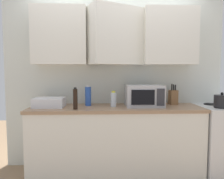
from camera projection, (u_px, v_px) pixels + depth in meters
name	position (u px, v px, depth m)	size (l,w,h in m)	color
wall_back_with_cabinets	(115.00, 56.00, 3.01)	(3.10, 0.60, 2.60)	silver
counter_run	(116.00, 140.00, 2.88)	(2.23, 0.63, 0.90)	white
kettle	(222.00, 101.00, 2.73)	(0.19, 0.19, 0.19)	black
microwave	(144.00, 96.00, 2.85)	(0.48, 0.37, 0.28)	#B7B7BC
dish_rack	(49.00, 102.00, 2.80)	(0.38, 0.30, 0.12)	silver
knife_block	(173.00, 97.00, 3.03)	(0.11, 0.13, 0.29)	brown
bottle_soy_dark	(75.00, 99.00, 2.62)	(0.05, 0.05, 0.27)	black
bottle_blue_cleaner	(88.00, 96.00, 2.92)	(0.08, 0.08, 0.27)	#2D56B7
bottle_clear_tall	(113.00, 99.00, 2.83)	(0.07, 0.07, 0.20)	silver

